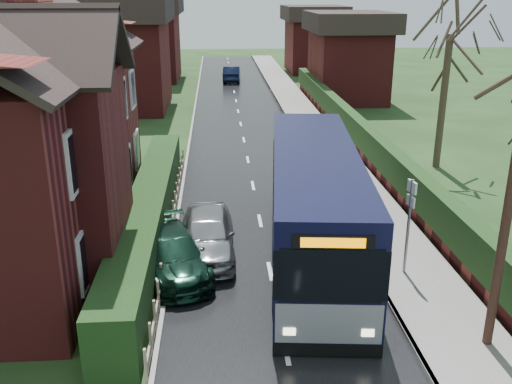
{
  "coord_description": "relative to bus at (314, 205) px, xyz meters",
  "views": [
    {
      "loc": [
        -1.51,
        -13.37,
        8.09
      ],
      "look_at": [
        -0.27,
        4.19,
        1.8
      ],
      "focal_mm": 40.0,
      "sensor_mm": 36.0,
      "label": 1
    }
  ],
  "objects": [
    {
      "name": "ground",
      "position": [
        -1.49,
        -3.18,
        -1.69
      ],
      "size": [
        140.0,
        140.0,
        0.0
      ],
      "primitive_type": "plane",
      "color": "#2E4F21",
      "rests_on": "ground"
    },
    {
      "name": "road",
      "position": [
        -1.49,
        6.82,
        -1.68
      ],
      "size": [
        6.0,
        100.0,
        0.02
      ],
      "primitive_type": "cube",
      "color": "black",
      "rests_on": "ground"
    },
    {
      "name": "pavement",
      "position": [
        2.76,
        6.82,
        -1.62
      ],
      "size": [
        2.5,
        100.0,
        0.14
      ],
      "primitive_type": "cube",
      "color": "slate",
      "rests_on": "ground"
    },
    {
      "name": "kerb_right",
      "position": [
        1.56,
        6.82,
        -1.62
      ],
      "size": [
        0.12,
        100.0,
        0.14
      ],
      "primitive_type": "cube",
      "color": "gray",
      "rests_on": "ground"
    },
    {
      "name": "kerb_left",
      "position": [
        -4.54,
        6.82,
        -1.64
      ],
      "size": [
        0.12,
        100.0,
        0.1
      ],
      "primitive_type": "cube",
      "color": "gray",
      "rests_on": "ground"
    },
    {
      "name": "front_hedge",
      "position": [
        -5.39,
        1.82,
        -0.89
      ],
      "size": [
        1.2,
        16.0,
        1.6
      ],
      "primitive_type": "cube",
      "color": "black",
      "rests_on": "ground"
    },
    {
      "name": "picket_fence",
      "position": [
        -4.64,
        1.82,
        -1.24
      ],
      "size": [
        0.1,
        16.0,
        0.9
      ],
      "primitive_type": null,
      "color": "#9B8969",
      "rests_on": "ground"
    },
    {
      "name": "right_wall_hedge",
      "position": [
        4.31,
        6.82,
        -0.67
      ],
      "size": [
        0.6,
        50.0,
        1.8
      ],
      "color": "maroon",
      "rests_on": "ground"
    },
    {
      "name": "bus",
      "position": [
        0.0,
        0.0,
        0.0
      ],
      "size": [
        3.69,
        11.44,
        3.41
      ],
      "rotation": [
        0.0,
        0.0,
        -0.1
      ],
      "color": "black",
      "rests_on": "ground"
    },
    {
      "name": "car_silver",
      "position": [
        -3.39,
        0.14,
        -0.96
      ],
      "size": [
        1.75,
        4.3,
        1.46
      ],
      "primitive_type": "imported",
      "rotation": [
        0.0,
        0.0,
        0.01
      ],
      "color": "#AAA9AE",
      "rests_on": "ground"
    },
    {
      "name": "car_green",
      "position": [
        -4.39,
        -1.02,
        -1.07
      ],
      "size": [
        2.78,
        4.6,
        1.25
      ],
      "primitive_type": "imported",
      "rotation": [
        0.0,
        0.0,
        0.25
      ],
      "color": "black",
      "rests_on": "ground"
    },
    {
      "name": "car_distant",
      "position": [
        -1.52,
        36.56,
        -0.99
      ],
      "size": [
        1.76,
        4.34,
        1.4
      ],
      "primitive_type": "imported",
      "rotation": [
        0.0,
        0.0,
        3.08
      ],
      "color": "black",
      "rests_on": "ground"
    },
    {
      "name": "bus_stop_sign",
      "position": [
        2.47,
        -1.7,
        0.31
      ],
      "size": [
        0.14,
        0.46,
        3.03
      ],
      "rotation": [
        0.0,
        0.0,
        0.18
      ],
      "color": "slate",
      "rests_on": "ground"
    },
    {
      "name": "telegraph_pole",
      "position": [
        3.31,
        -5.38,
        1.5
      ],
      "size": [
        0.22,
        0.81,
        6.3
      ],
      "rotation": [
        0.0,
        0.0,
        0.13
      ],
      "color": "black",
      "rests_on": "ground"
    },
    {
      "name": "tree_right_far",
      "position": [
        7.51,
        9.08,
        4.91
      ],
      "size": [
        4.58,
        4.58,
        8.84
      ],
      "color": "#372C20",
      "rests_on": "ground"
    },
    {
      "name": "tree_house_side",
      "position": [
        -10.37,
        14.82,
        5.12
      ],
      "size": [
        4.01,
        4.01,
        9.12
      ],
      "color": "#3D2F24",
      "rests_on": "ground"
    }
  ]
}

